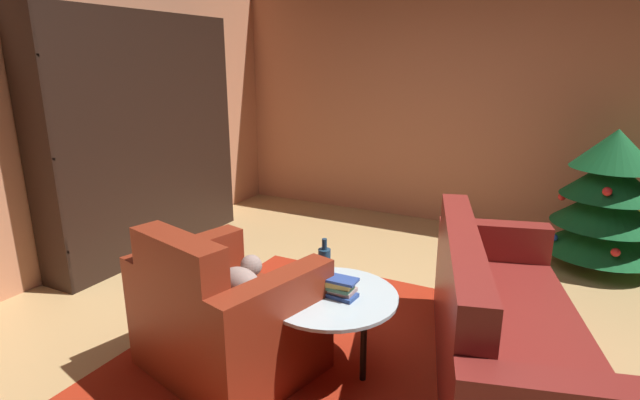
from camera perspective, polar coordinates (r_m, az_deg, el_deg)
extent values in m
plane|color=tan|center=(3.26, 5.33, -16.47)|extent=(6.52, 6.52, 0.00)
cube|color=tan|center=(5.42, 16.94, 10.95)|extent=(5.42, 0.06, 2.66)
cube|color=tan|center=(4.51, -28.02, 8.88)|extent=(0.06, 5.55, 2.66)
cube|color=#A22512|center=(3.09, 2.51, -18.37)|extent=(2.50, 2.47, 0.01)
cube|color=black|center=(4.63, -18.38, 6.79)|extent=(0.03, 2.04, 2.14)
cube|color=black|center=(5.48, -12.11, 8.57)|extent=(0.36, 0.02, 2.14)
cube|color=black|center=(4.14, -29.95, 4.45)|extent=(0.36, 0.03, 2.14)
cube|color=black|center=(5.01, -18.68, -5.12)|extent=(0.34, 1.99, 0.03)
cube|color=black|center=(4.88, -19.12, -0.48)|extent=(0.34, 1.99, 0.03)
cube|color=black|center=(4.78, -19.58, 4.38)|extent=(0.34, 1.99, 0.02)
cube|color=black|center=(4.72, -20.06, 9.41)|extent=(0.34, 1.99, 0.02)
cube|color=black|center=(4.70, -20.57, 14.52)|extent=(0.34, 1.99, 0.02)
cube|color=black|center=(4.72, -21.10, 19.64)|extent=(0.34, 1.99, 0.03)
cube|color=black|center=(4.83, -21.09, 8.57)|extent=(0.05, 1.08, 0.68)
cube|color=black|center=(4.81, -20.89, 8.56)|extent=(0.03, 1.11, 0.71)
cube|color=gold|center=(5.68, -12.50, -0.81)|extent=(0.18, 0.04, 0.23)
cube|color=#253D94|center=(5.63, -12.84, -0.27)|extent=(0.18, 0.03, 0.36)
cube|color=gold|center=(5.61, -13.05, -0.66)|extent=(0.18, 0.04, 0.30)
cube|color=brown|center=(5.56, -13.20, -0.50)|extent=(0.22, 0.03, 0.36)
cube|color=#8E478D|center=(5.56, -13.37, -1.29)|extent=(0.22, 0.03, 0.22)
cube|color=#925399|center=(5.51, -13.69, -1.15)|extent=(0.23, 0.05, 0.28)
cube|color=#3A8434|center=(5.48, -14.20, -0.81)|extent=(0.18, 0.03, 0.36)
cube|color=#A4979D|center=(5.46, -14.53, -1.12)|extent=(0.17, 0.05, 0.32)
cube|color=gold|center=(5.40, -14.47, -1.32)|extent=(0.27, 0.03, 0.32)
cube|color=#0F4A8E|center=(5.54, -12.62, 3.36)|extent=(0.25, 0.04, 0.24)
cube|color=#B4969B|center=(5.52, -13.08, 3.42)|extent=(0.20, 0.03, 0.27)
cube|color=#A9A19E|center=(5.48, -13.20, 3.61)|extent=(0.23, 0.03, 0.32)
cube|color=#473825|center=(5.46, -13.73, 3.56)|extent=(0.18, 0.05, 0.33)
cube|color=#2A4890|center=(5.41, -13.65, 3.04)|extent=(0.27, 0.03, 0.25)
cube|color=#1F7080|center=(5.40, -14.33, 3.34)|extent=(0.19, 0.05, 0.32)
cube|color=#934CA2|center=(5.43, -13.73, 16.46)|extent=(0.19, 0.05, 0.23)
cube|color=gold|center=(5.40, -14.21, 16.92)|extent=(0.18, 0.04, 0.32)
cube|color=#165480|center=(5.36, -14.55, 17.04)|extent=(0.17, 0.03, 0.34)
cube|color=#285093|center=(5.33, -14.70, 16.41)|extent=(0.19, 0.03, 0.22)
cube|color=gold|center=(5.31, -15.09, 17.03)|extent=(0.17, 0.03, 0.34)
cube|color=brown|center=(5.28, -15.36, 16.66)|extent=(0.18, 0.05, 0.28)
cube|color=gold|center=(5.24, -15.72, 16.91)|extent=(0.18, 0.03, 0.33)
cube|color=gold|center=(5.22, -15.95, 16.62)|extent=(0.18, 0.03, 0.28)
cube|color=maroon|center=(3.02, -10.34, -14.96)|extent=(0.79, 0.89, 0.42)
cube|color=maroon|center=(2.66, -15.91, -8.91)|extent=(0.64, 0.31, 0.47)
cube|color=maroon|center=(2.69, -5.13, -15.60)|extent=(0.33, 0.78, 0.68)
cube|color=maroon|center=(3.23, -14.82, -10.38)|extent=(0.33, 0.78, 0.68)
ellipsoid|color=gray|center=(2.90, -9.20, -9.47)|extent=(0.32, 0.24, 0.18)
sphere|color=gray|center=(2.99, -7.97, -7.52)|extent=(0.13, 0.13, 0.13)
cube|color=maroon|center=(2.99, 21.00, -16.24)|extent=(1.14, 1.74, 0.41)
cube|color=maroon|center=(2.75, 15.95, -8.39)|extent=(0.59, 1.58, 0.46)
cube|color=maroon|center=(3.71, 19.14, -7.39)|extent=(0.75, 0.35, 0.66)
cylinder|color=black|center=(2.85, 5.07, -16.28)|extent=(0.04, 0.04, 0.46)
cylinder|color=black|center=(3.11, 0.78, -13.24)|extent=(0.04, 0.04, 0.46)
cylinder|color=black|center=(2.84, -2.48, -16.32)|extent=(0.04, 0.04, 0.46)
cylinder|color=silver|center=(2.82, 1.29, -11.08)|extent=(0.76, 0.76, 0.02)
cube|color=navy|center=(2.79, 2.09, -10.85)|extent=(0.22, 0.13, 0.02)
cube|color=#A5847F|center=(2.79, 2.35, -10.35)|extent=(0.17, 0.12, 0.02)
cube|color=#407354|center=(2.77, 2.13, -10.09)|extent=(0.16, 0.10, 0.02)
cube|color=gold|center=(2.77, 2.31, -9.54)|extent=(0.16, 0.13, 0.03)
cube|color=#2D468E|center=(2.75, 2.10, -9.15)|extent=(0.22, 0.11, 0.02)
cylinder|color=navy|center=(2.96, 0.51, -7.45)|extent=(0.08, 0.08, 0.19)
cylinder|color=navy|center=(2.91, 0.52, -5.13)|extent=(0.03, 0.03, 0.07)
cylinder|color=brown|center=(4.96, 29.47, -5.91)|extent=(0.08, 0.08, 0.14)
cone|color=#155C2A|center=(4.88, 29.84, -3.34)|extent=(0.94, 0.94, 0.33)
cone|color=#155C2A|center=(4.82, 30.24, -0.59)|extent=(0.85, 0.85, 0.33)
cone|color=#155C2A|center=(4.76, 30.65, 2.23)|extent=(0.76, 0.76, 0.33)
cone|color=#155C2A|center=(4.72, 31.07, 5.11)|extent=(0.67, 0.67, 0.33)
sphere|color=blue|center=(4.76, 25.48, -3.95)|extent=(0.06, 0.06, 0.06)
sphere|color=red|center=(4.54, 31.04, -5.22)|extent=(0.07, 0.07, 0.07)
sphere|color=red|center=(4.47, 30.32, 0.86)|extent=(0.07, 0.07, 0.07)
sphere|color=red|center=(4.76, 26.22, 0.33)|extent=(0.06, 0.06, 0.06)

